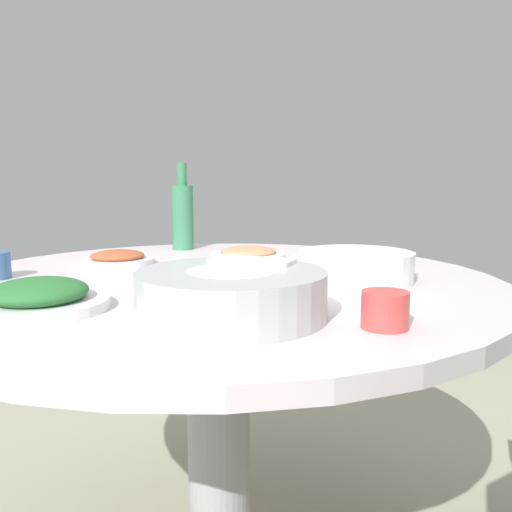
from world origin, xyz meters
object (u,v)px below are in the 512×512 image
(dish_stirfry, at_px, (118,259))
(green_bottle, at_px, (183,215))
(round_dining_table, at_px, (218,339))
(tea_cup_side, at_px, (385,310))
(rice_bowl, at_px, (232,293))
(dish_shrimp, at_px, (248,254))
(dish_greens, at_px, (39,297))
(soup_bowl, at_px, (355,267))

(dish_stirfry, bearing_deg, green_bottle, 174.11)
(round_dining_table, distance_m, tea_cup_side, 0.53)
(round_dining_table, xyz_separation_m, dish_stirfry, (-0.10, -0.32, 0.16))
(rice_bowl, distance_m, dish_shrimp, 0.62)
(dish_greens, bearing_deg, round_dining_table, 153.60)
(soup_bowl, xyz_separation_m, dish_stirfry, (-0.04, -0.63, -0.02))
(rice_bowl, xyz_separation_m, dish_stirfry, (-0.42, -0.48, -0.03))
(dish_greens, bearing_deg, soup_bowl, 130.95)
(dish_greens, bearing_deg, rice_bowl, 99.09)
(tea_cup_side, bearing_deg, rice_bowl, -87.44)
(rice_bowl, height_order, tea_cup_side, rice_bowl)
(dish_stirfry, relative_size, green_bottle, 0.69)
(dish_stirfry, distance_m, dish_greens, 0.49)
(soup_bowl, xyz_separation_m, dish_shrimp, (-0.22, -0.32, -0.02))
(round_dining_table, xyz_separation_m, rice_bowl, (0.32, 0.15, 0.19))
(round_dining_table, xyz_separation_m, dish_shrimp, (-0.28, -0.02, 0.16))
(soup_bowl, bearing_deg, round_dining_table, -80.04)
(dish_shrimp, bearing_deg, green_bottle, -119.63)
(dish_shrimp, xyz_separation_m, dish_greens, (0.65, -0.17, 0.01))
(round_dining_table, height_order, dish_shrimp, dish_shrimp)
(soup_bowl, height_order, dish_stirfry, soup_bowl)
(soup_bowl, xyz_separation_m, dish_greens, (0.43, -0.49, -0.01))
(dish_stirfry, xyz_separation_m, dish_greens, (0.47, 0.14, 0.01))
(dish_shrimp, relative_size, tea_cup_side, 2.86)
(round_dining_table, bearing_deg, green_bottle, -146.17)
(dish_stirfry, xyz_separation_m, tea_cup_side, (0.41, 0.72, 0.01))
(round_dining_table, distance_m, dish_greens, 0.45)
(dish_greens, xyz_separation_m, tea_cup_side, (-0.07, 0.58, 0.01))
(dish_greens, height_order, green_bottle, green_bottle)
(dish_greens, distance_m, green_bottle, 0.81)
(rice_bowl, height_order, soup_bowl, rice_bowl)
(tea_cup_side, bearing_deg, round_dining_table, -127.71)
(dish_greens, relative_size, tea_cup_side, 3.32)
(soup_bowl, bearing_deg, dish_stirfry, -94.02)
(dish_greens, bearing_deg, dish_stirfry, -163.72)
(dish_shrimp, xyz_separation_m, tea_cup_side, (0.58, 0.41, 0.01))
(rice_bowl, height_order, dish_greens, rice_bowl)
(rice_bowl, distance_m, dish_greens, 0.34)
(dish_shrimp, bearing_deg, dish_stirfry, -59.98)
(rice_bowl, bearing_deg, dish_stirfry, -131.23)
(rice_bowl, relative_size, dish_greens, 1.30)
(green_bottle, xyz_separation_m, tea_cup_side, (0.74, 0.69, -0.08))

